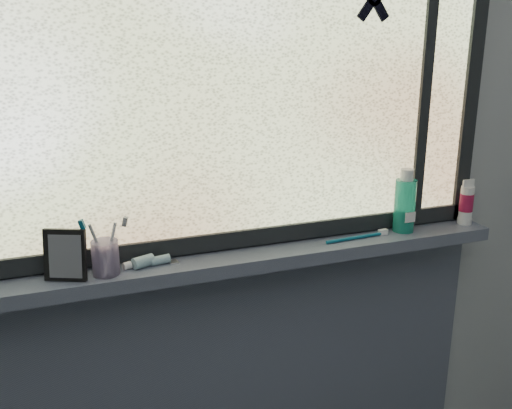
{
  "coord_description": "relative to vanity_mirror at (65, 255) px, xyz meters",
  "views": [
    {
      "loc": [
        -0.5,
        -0.21,
        1.63
      ],
      "look_at": [
        -0.04,
        1.05,
        1.22
      ],
      "focal_mm": 40.0,
      "sensor_mm": 36.0,
      "label": 1
    }
  ],
  "objects": [
    {
      "name": "wall_back",
      "position": [
        0.49,
        0.09,
        0.16
      ],
      "size": [
        3.0,
        0.01,
        2.5
      ],
      "primitive_type": "cube",
      "color": "#9EA3A8",
      "rests_on": "ground"
    },
    {
      "name": "windowsill",
      "position": [
        0.49,
        0.01,
        -0.09
      ],
      "size": [
        1.62,
        0.14,
        0.04
      ],
      "primitive_type": "cube",
      "color": "#4A5062",
      "rests_on": "wall_back"
    },
    {
      "name": "sill_apron",
      "position": [
        0.49,
        0.07,
        -0.6
      ],
      "size": [
        1.62,
        0.02,
        0.98
      ],
      "primitive_type": "cube",
      "color": "#4A5062",
      "rests_on": "floor"
    },
    {
      "name": "window_pane",
      "position": [
        0.49,
        0.07,
        0.44
      ],
      "size": [
        1.5,
        0.01,
        1.0
      ],
      "primitive_type": "cube",
      "color": "silver",
      "rests_on": "wall_back"
    },
    {
      "name": "frame_bottom",
      "position": [
        0.49,
        0.06,
        -0.04
      ],
      "size": [
        1.6,
        0.03,
        0.05
      ],
      "primitive_type": "cube",
      "color": "black",
      "rests_on": "windowsill"
    },
    {
      "name": "frame_right",
      "position": [
        1.27,
        0.06,
        0.44
      ],
      "size": [
        0.05,
        0.03,
        1.1
      ],
      "primitive_type": "cube",
      "color": "black",
      "rests_on": "wall_back"
    },
    {
      "name": "frame_mullion",
      "position": [
        1.09,
        0.06,
        0.44
      ],
      "size": [
        0.03,
        0.03,
        1.0
      ],
      "primitive_type": "cube",
      "color": "black",
      "rests_on": "wall_back"
    },
    {
      "name": "vanity_mirror",
      "position": [
        0.0,
        0.0,
        0.0
      ],
      "size": [
        0.12,
        0.09,
        0.13
      ],
      "primitive_type": "cube",
      "rotation": [
        0.0,
        0.0,
        -0.42
      ],
      "color": "black",
      "rests_on": "windowsill"
    },
    {
      "name": "toothpaste_tube",
      "position": [
        0.21,
        0.01,
        -0.05
      ],
      "size": [
        0.18,
        0.09,
        0.03
      ],
      "primitive_type": null,
      "rotation": [
        0.0,
        0.0,
        0.3
      ],
      "color": "silver",
      "rests_on": "windowsill"
    },
    {
      "name": "toothbrush_cup",
      "position": [
        0.1,
        -0.0,
        -0.02
      ],
      "size": [
        0.09,
        0.09,
        0.09
      ],
      "primitive_type": "cylinder",
      "rotation": [
        0.0,
        0.0,
        -0.31
      ],
      "color": "#BEA8DE",
      "rests_on": "windowsill"
    },
    {
      "name": "toothbrush_lying",
      "position": [
        0.84,
        0.0,
        -0.06
      ],
      "size": [
        0.24,
        0.04,
        0.02
      ],
      "primitive_type": null,
      "rotation": [
        0.0,
        0.0,
        0.06
      ],
      "color": "#0B506A",
      "rests_on": "windowsill"
    },
    {
      "name": "mouthwash_bottle",
      "position": [
        1.02,
        0.02,
        0.03
      ],
      "size": [
        0.09,
        0.09,
        0.17
      ],
      "primitive_type": "cylinder",
      "rotation": [
        0.0,
        0.0,
        0.38
      ],
      "color": "#22B093",
      "rests_on": "windowsill"
    },
    {
      "name": "cream_tube",
      "position": [
        1.26,
        0.01,
        0.01
      ],
      "size": [
        0.05,
        0.05,
        0.11
      ],
      "primitive_type": "cylinder",
      "rotation": [
        0.0,
        0.0,
        0.17
      ],
      "color": "silver",
      "rests_on": "windowsill"
    }
  ]
}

